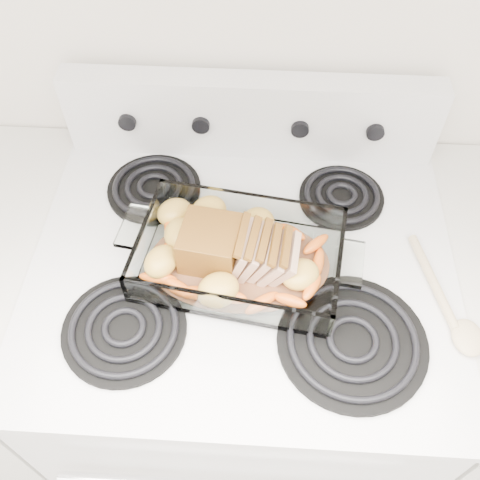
{
  "coord_description": "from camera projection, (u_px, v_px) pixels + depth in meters",
  "views": [
    {
      "loc": [
        0.03,
        1.09,
        1.75
      ],
      "look_at": [
        -0.01,
        1.65,
        0.99
      ],
      "focal_mm": 40.0,
      "sensor_mm": 36.0,
      "label": 1
    }
  ],
  "objects": [
    {
      "name": "pork_roast",
      "position": [
        228.0,
        249.0,
        0.93
      ],
      "size": [
        0.21,
        0.1,
        0.08
      ],
      "rotation": [
        0.0,
        0.0,
        0.17
      ],
      "color": "brown",
      "rests_on": "baking_dish"
    },
    {
      "name": "electric_range",
      "position": [
        242.0,
        361.0,
        1.35
      ],
      "size": [
        0.78,
        0.7,
        1.12
      ],
      "color": "silver",
      "rests_on": "ground"
    },
    {
      "name": "roast_vegetables",
      "position": [
        238.0,
        237.0,
        0.97
      ],
      "size": [
        0.4,
        0.22,
        0.05
      ],
      "rotation": [
        0.0,
        0.0,
        -0.26
      ],
      "color": "#EE5B0F",
      "rests_on": "baking_dish"
    },
    {
      "name": "baking_dish",
      "position": [
        239.0,
        259.0,
        0.96
      ],
      "size": [
        0.35,
        0.23,
        0.07
      ],
      "rotation": [
        0.0,
        0.0,
        -0.15
      ],
      "color": "silver",
      "rests_on": "electric_range"
    },
    {
      "name": "wooden_spoon",
      "position": [
        452.0,
        312.0,
        0.91
      ],
      "size": [
        0.1,
        0.24,
        0.02
      ],
      "rotation": [
        0.0,
        0.0,
        0.24
      ],
      "color": "beige",
      "rests_on": "electric_range"
    }
  ]
}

